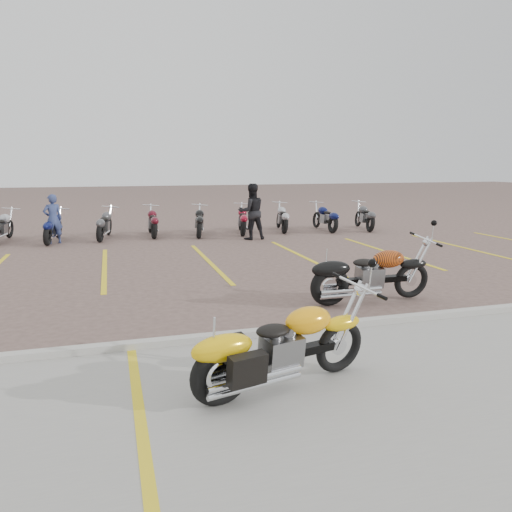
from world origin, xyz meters
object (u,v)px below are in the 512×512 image
(flame_cruiser, at_px, (367,277))
(person_b, at_px, (252,212))
(yellow_cruiser, at_px, (278,350))
(person_a, at_px, (53,219))

(flame_cruiser, relative_size, person_b, 1.28)
(yellow_cruiser, relative_size, person_b, 1.21)
(flame_cruiser, distance_m, person_a, 11.24)
(yellow_cruiser, distance_m, person_b, 11.70)
(person_a, bearing_deg, person_b, 153.22)
(flame_cruiser, xyz_separation_m, person_b, (0.07, 8.30, 0.46))
(yellow_cruiser, bearing_deg, flame_cruiser, 32.70)
(yellow_cruiser, xyz_separation_m, flame_cruiser, (2.82, 3.03, 0.02))
(yellow_cruiser, relative_size, flame_cruiser, 0.94)
(yellow_cruiser, bearing_deg, person_a, 92.04)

